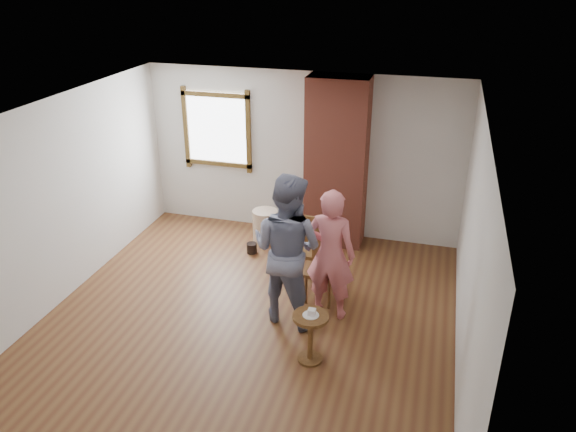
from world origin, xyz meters
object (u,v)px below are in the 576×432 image
object	(u,v)px
dining_chair_left	(324,266)
person_pink	(330,255)
stoneware_crock	(265,226)
dining_chair_right	(308,245)
man	(287,249)
side_table	(310,330)

from	to	relation	value
dining_chair_left	person_pink	xyz separation A→B (m)	(0.15, -0.35, 0.38)
stoneware_crock	dining_chair_right	size ratio (longest dim) A/B	0.57
dining_chair_left	person_pink	distance (m)	0.54
dining_chair_left	man	distance (m)	0.81
stoneware_crock	side_table	xyz separation A→B (m)	(1.37, -2.67, 0.15)
dining_chair_left	dining_chair_right	size ratio (longest dim) A/B	0.94
stoneware_crock	dining_chair_left	world-z (taller)	dining_chair_left
dining_chair_left	man	xyz separation A→B (m)	(-0.34, -0.55, 0.48)
man	person_pink	xyz separation A→B (m)	(0.49, 0.20, -0.11)
stoneware_crock	side_table	world-z (taller)	side_table
dining_chair_right	person_pink	world-z (taller)	person_pink
stoneware_crock	dining_chair_right	xyz separation A→B (m)	(0.92, -0.91, 0.24)
man	person_pink	world-z (taller)	man
dining_chair_left	dining_chair_right	distance (m)	0.56
stoneware_crock	person_pink	world-z (taller)	person_pink
man	person_pink	distance (m)	0.54
dining_chair_left	man	size ratio (longest dim) A/B	0.44
stoneware_crock	dining_chair_left	bearing A→B (deg)	-47.80
stoneware_crock	man	xyz separation A→B (m)	(0.90, -1.92, 0.70)
dining_chair_right	man	xyz separation A→B (m)	(-0.02, -1.01, 0.46)
dining_chair_left	person_pink	size ratio (longest dim) A/B	0.49
dining_chair_right	side_table	size ratio (longest dim) A/B	1.48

